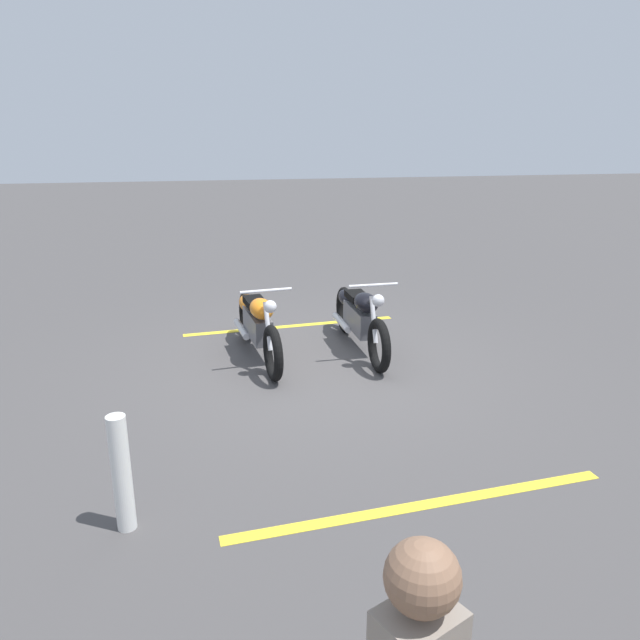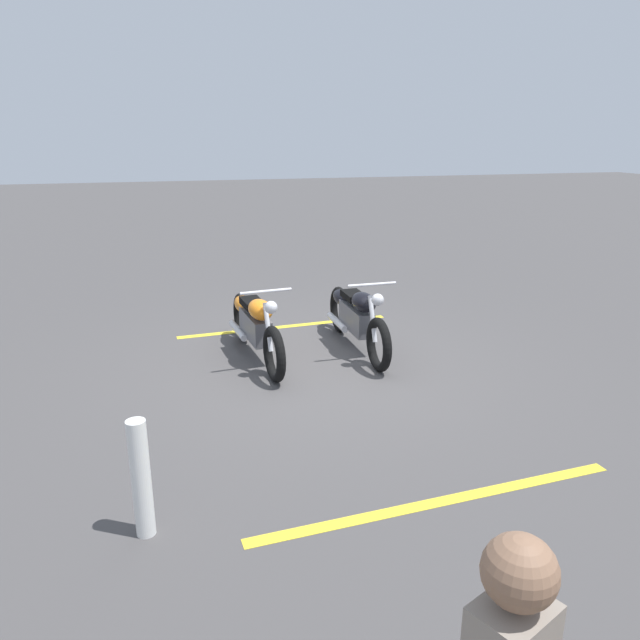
% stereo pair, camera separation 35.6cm
% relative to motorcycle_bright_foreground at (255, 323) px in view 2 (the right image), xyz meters
% --- Properties ---
extents(ground_plane, '(60.00, 60.00, 0.00)m').
position_rel_motorcycle_bright_foreground_xyz_m(ground_plane, '(0.50, 0.69, -0.46)').
color(ground_plane, '#474444').
extents(motorcycle_bright_foreground, '(2.23, 0.62, 1.04)m').
position_rel_motorcycle_bright_foreground_xyz_m(motorcycle_bright_foreground, '(0.00, 0.00, 0.00)').
color(motorcycle_bright_foreground, black).
rests_on(motorcycle_bright_foreground, ground).
extents(motorcycle_dark_foreground, '(2.23, 0.62, 1.04)m').
position_rel_motorcycle_bright_foreground_xyz_m(motorcycle_dark_foreground, '(0.01, 1.36, 0.00)').
color(motorcycle_dark_foreground, black).
rests_on(motorcycle_dark_foreground, ground).
extents(bollard_post, '(0.14, 0.14, 0.91)m').
position_rel_motorcycle_bright_foreground_xyz_m(bollard_post, '(3.37, -1.36, -0.01)').
color(bollard_post, white).
rests_on(bollard_post, ground).
extents(parking_stripe_near, '(0.34, 3.20, 0.01)m').
position_rel_motorcycle_bright_foreground_xyz_m(parking_stripe_near, '(-1.15, 0.63, -0.46)').
color(parking_stripe_near, yellow).
rests_on(parking_stripe_near, ground).
extents(parking_stripe_mid, '(0.34, 3.20, 0.01)m').
position_rel_motorcycle_bright_foreground_xyz_m(parking_stripe_mid, '(3.57, 0.90, -0.46)').
color(parking_stripe_mid, yellow).
rests_on(parking_stripe_mid, ground).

